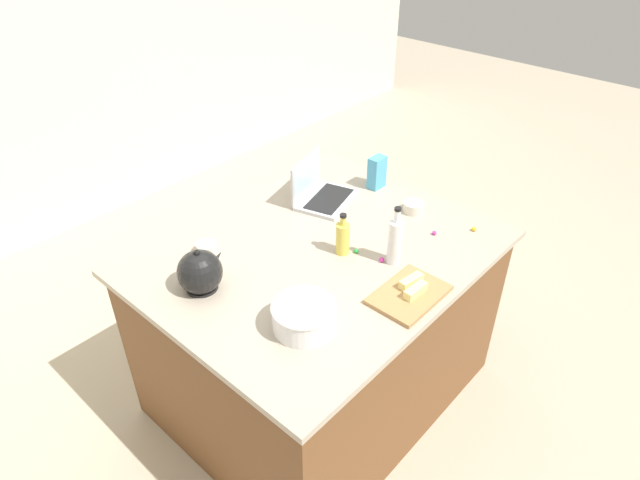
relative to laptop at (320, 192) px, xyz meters
The scene contains 18 objects.
ground_plane 1.04m from the laptop, 138.02° to the right, with size 12.00×12.00×0.00m, color #B7A88E.
wall_back 2.23m from the laptop, 98.26° to the left, with size 8.00×0.10×2.60m, color beige.
island_counter 0.65m from the laptop, 138.02° to the right, with size 1.51×1.21×0.90m.
laptop is the anchor object (origin of this frame).
mixing_bowl_large 0.92m from the laptop, 141.61° to the right, with size 0.24×0.24×0.11m.
bottle_oil 0.46m from the laptop, 125.78° to the right, with size 0.06×0.06×0.20m.
bottle_vinegar 0.61m from the laptop, 106.95° to the right, with size 0.06×0.06×0.27m.
kettle 0.84m from the laptop, behind, with size 0.21×0.18×0.20m.
cutting_board 0.82m from the laptop, 112.67° to the right, with size 0.31×0.22×0.02m, color #AD7F4C.
butter_stick_left 0.84m from the laptop, 111.68° to the right, with size 0.11×0.04×0.04m, color #F4E58C.
butter_stick_right 0.78m from the laptop, 110.39° to the right, with size 0.11×0.04×0.04m, color #F4E58C.
ramekin_small 0.67m from the laptop, behind, with size 0.09×0.09×0.04m, color beige.
ramekin_medium 0.47m from the laptop, 61.82° to the right, with size 0.10×0.10×0.05m, color beige.
candy_bag 0.32m from the laptop, 23.43° to the right, with size 0.09×0.06×0.17m, color #4CA5CC.
candy_0 0.76m from the laptop, 69.50° to the right, with size 0.02×0.02×0.02m, color yellow.
candy_1 0.58m from the laptop, 111.00° to the right, with size 0.02×0.02×0.02m, color #CC3399.
candy_2 0.48m from the laptop, 118.81° to the right, with size 0.02×0.02×0.02m, color green.
candy_3 0.61m from the laptop, 78.83° to the right, with size 0.02×0.02×0.02m, color #CC3399.
Camera 1 is at (-1.46, -1.32, 2.32)m, focal length 31.04 mm.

